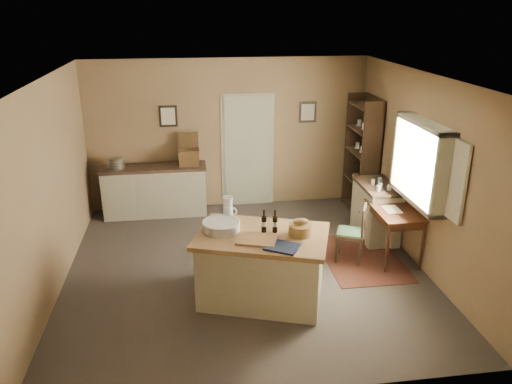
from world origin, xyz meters
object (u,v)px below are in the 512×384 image
writing_desk (394,215)px  right_cabinet (376,211)px  desk_chair (350,234)px  work_island (261,265)px  sideboard (155,189)px  shelving_unit (364,156)px

writing_desk → right_cabinet: (-0.00, 0.69, -0.21)m
desk_chair → writing_desk: bearing=26.2°
work_island → desk_chair: work_island is taller
right_cabinet → work_island: bearing=-143.6°
work_island → writing_desk: work_island is taller
desk_chair → sideboard: bearing=168.1°
work_island → writing_desk: bearing=41.1°
right_cabinet → shelving_unit: shelving_unit is taller
work_island → desk_chair: bearing=49.2°
desk_chair → work_island: bearing=-124.9°
work_island → sideboard: bearing=134.8°
right_cabinet → shelving_unit: size_ratio=0.48×
sideboard → right_cabinet: bearing=-22.3°
work_island → desk_chair: size_ratio=2.15×
writing_desk → sideboard: bearing=148.8°
sideboard → writing_desk: size_ratio=1.89×
work_island → sideboard: size_ratio=1.01×
writing_desk → desk_chair: 0.70m
desk_chair → right_cabinet: size_ratio=0.86×
right_cabinet → shelving_unit: bearing=82.1°
writing_desk → right_cabinet: 0.72m
sideboard → right_cabinet: 3.83m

